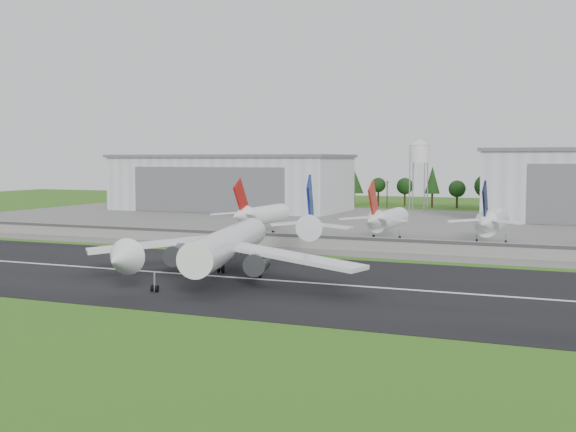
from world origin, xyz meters
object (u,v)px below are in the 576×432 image
at_px(main_airliner, 227,251).
at_px(parked_jet_red_b, 385,219).
at_px(parked_jet_red_a, 259,215).
at_px(parked_jet_navy, 491,222).

relative_size(main_airliner, parked_jet_red_b, 1.87).
bearing_deg(parked_jet_red_a, parked_jet_red_b, -0.03).
xyz_separation_m(main_airliner, parked_jet_red_a, (-24.43, 66.94, 1.04)).
xyz_separation_m(parked_jet_red_a, parked_jet_navy, (62.65, 0.03, 0.17)).
height_order(main_airliner, parked_jet_navy, main_airliner).
distance_m(parked_jet_red_a, parked_jet_navy, 62.65).
bearing_deg(parked_jet_red_b, main_airliner, -99.84).
height_order(main_airliner, parked_jet_red_b, main_airliner).
bearing_deg(main_airliner, parked_jet_navy, -133.72).
relative_size(parked_jet_red_b, parked_jet_navy, 1.00).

